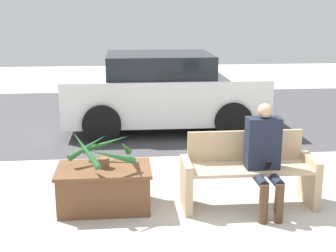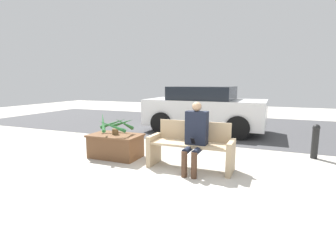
# 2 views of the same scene
# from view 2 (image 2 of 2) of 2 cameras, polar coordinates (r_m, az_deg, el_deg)

# --- Properties ---
(ground_plane) EXTENTS (30.00, 30.00, 0.00)m
(ground_plane) POSITION_cam_2_polar(r_m,az_deg,el_deg) (4.32, 0.88, -12.61)
(ground_plane) COLOR #ADA89E
(road_surface) EXTENTS (20.00, 6.00, 0.01)m
(road_surface) POSITION_cam_2_polar(r_m,az_deg,el_deg) (9.86, 13.58, -0.19)
(road_surface) COLOR #424244
(road_surface) RESTS_ON ground_plane
(bench) EXTENTS (1.61, 0.53, 0.88)m
(bench) POSITION_cam_2_polar(r_m,az_deg,el_deg) (5.01, 5.02, -4.40)
(bench) COLOR tan
(bench) RESTS_ON ground_plane
(person_seated) EXTENTS (0.39, 0.59, 1.28)m
(person_seated) POSITION_cam_2_polar(r_m,az_deg,el_deg) (4.75, 5.97, -1.72)
(person_seated) COLOR black
(person_seated) RESTS_ON ground_plane
(planter_box) EXTENTS (1.11, 0.69, 0.51)m
(planter_box) POSITION_cam_2_polar(r_m,az_deg,el_deg) (5.83, -11.32, -4.09)
(planter_box) COLOR brown
(planter_box) RESTS_ON ground_plane
(potted_plant) EXTENTS (0.82, 0.84, 0.48)m
(potted_plant) POSITION_cam_2_polar(r_m,az_deg,el_deg) (5.75, -11.43, 0.34)
(potted_plant) COLOR brown
(potted_plant) RESTS_ON planter_box
(parked_car) EXTENTS (3.81, 1.98, 1.49)m
(parked_car) POSITION_cam_2_polar(r_m,az_deg,el_deg) (8.71, 7.98, 3.66)
(parked_car) COLOR silver
(parked_car) RESTS_ON ground_plane
(bollard_post) EXTENTS (0.15, 0.15, 0.75)m
(bollard_post) POSITION_cam_2_polar(r_m,az_deg,el_deg) (6.44, 29.39, -2.75)
(bollard_post) COLOR black
(bollard_post) RESTS_ON ground_plane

